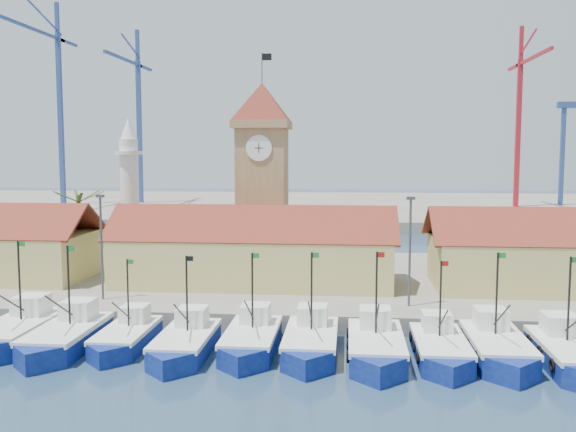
# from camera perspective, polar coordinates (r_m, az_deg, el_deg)

# --- Properties ---
(ground) EXTENTS (400.00, 400.00, 0.00)m
(ground) POSITION_cam_1_polar(r_m,az_deg,el_deg) (43.76, -6.89, -13.17)
(ground) COLOR #1B384A
(ground) RESTS_ON ground
(quay) EXTENTS (140.00, 32.00, 1.50)m
(quay) POSITION_cam_1_polar(r_m,az_deg,el_deg) (66.41, -2.48, -5.89)
(quay) COLOR gray
(quay) RESTS_ON ground
(terminal) EXTENTS (240.00, 80.00, 2.00)m
(terminal) POSITION_cam_1_polar(r_m,az_deg,el_deg) (151.26, 1.97, 0.78)
(terminal) COLOR gray
(terminal) RESTS_ON ground
(boat_0) EXTENTS (3.88, 10.64, 8.05)m
(boat_0) POSITION_cam_1_polar(r_m,az_deg,el_deg) (51.70, -23.11, -9.66)
(boat_0) COLOR navy
(boat_0) RESTS_ON ground
(boat_1) EXTENTS (3.79, 10.37, 7.85)m
(boat_1) POSITION_cam_1_polar(r_m,az_deg,el_deg) (49.27, -19.23, -10.30)
(boat_1) COLOR navy
(boat_1) RESTS_ON ground
(boat_2) EXTENTS (3.26, 8.93, 6.76)m
(boat_2) POSITION_cam_1_polar(r_m,az_deg,el_deg) (48.47, -14.27, -10.56)
(boat_2) COLOR navy
(boat_2) RESTS_ON ground
(boat_3) EXTENTS (3.52, 9.65, 7.30)m
(boat_3) POSITION_cam_1_polar(r_m,az_deg,el_deg) (45.99, -9.19, -11.27)
(boat_3) COLOR navy
(boat_3) RESTS_ON ground
(boat_4) EXTENTS (3.57, 9.78, 7.40)m
(boat_4) POSITION_cam_1_polar(r_m,az_deg,el_deg) (46.16, -3.33, -11.13)
(boat_4) COLOR navy
(boat_4) RESTS_ON ground
(boat_5) EXTENTS (3.64, 9.96, 7.54)m
(boat_5) POSITION_cam_1_polar(r_m,az_deg,el_deg) (45.55, 2.02, -11.34)
(boat_5) COLOR navy
(boat_5) RESTS_ON ground
(boat_6) EXTENTS (3.75, 10.26, 7.77)m
(boat_6) POSITION_cam_1_polar(r_m,az_deg,el_deg) (44.84, 7.85, -11.64)
(boat_6) COLOR navy
(boat_6) RESTS_ON ground
(boat_7) EXTENTS (3.45, 9.46, 7.16)m
(boat_7) POSITION_cam_1_polar(r_m,az_deg,el_deg) (45.44, 13.45, -11.59)
(boat_7) COLOR navy
(boat_7) RESTS_ON ground
(boat_8) EXTENTS (3.73, 10.23, 7.74)m
(boat_8) POSITION_cam_1_polar(r_m,az_deg,el_deg) (46.52, 18.18, -11.24)
(boat_8) COLOR navy
(boat_8) RESTS_ON ground
(boat_9) EXTENTS (3.71, 10.17, 7.70)m
(boat_9) POSITION_cam_1_polar(r_m,az_deg,el_deg) (46.69, 23.88, -11.39)
(boat_9) COLOR navy
(boat_9) RESTS_ON ground
(hall_center) EXTENTS (27.04, 10.13, 7.61)m
(hall_center) POSITION_cam_1_polar(r_m,az_deg,el_deg) (61.93, -3.00, -3.70)
(hall_center) COLOR tan
(hall_center) RESTS_ON quay
(clock_tower) EXTENTS (5.80, 5.80, 22.70)m
(clock_tower) POSITION_cam_1_polar(r_m,az_deg,el_deg) (67.05, -2.29, 3.88)
(clock_tower) COLOR tan
(clock_tower) RESTS_ON quay
(minaret) EXTENTS (3.00, 3.00, 16.30)m
(minaret) POSITION_cam_1_polar(r_m,az_deg,el_deg) (72.63, -13.89, 2.10)
(minaret) COLOR silver
(minaret) RESTS_ON quay
(palm_tree) EXTENTS (5.60, 5.03, 8.39)m
(palm_tree) POSITION_cam_1_polar(r_m,az_deg,el_deg) (72.89, -18.05, -0.75)
(palm_tree) COLOR brown
(palm_tree) RESTS_ON quay
(lamp_posts) EXTENTS (80.70, 0.25, 9.03)m
(lamp_posts) POSITION_cam_1_polar(r_m,az_deg,el_deg) (53.65, -3.73, -2.49)
(lamp_posts) COLOR #3F3F44
(lamp_posts) RESTS_ON quay
(crane_blue_far) EXTENTS (1.00, 37.73, 45.50)m
(crane_blue_far) POSITION_cam_1_polar(r_m,az_deg,el_deg) (155.56, -19.96, 10.42)
(crane_blue_far) COLOR navy
(crane_blue_far) RESTS_ON terminal
(crane_blue_near) EXTENTS (1.00, 30.72, 40.25)m
(crane_blue_near) POSITION_cam_1_polar(r_m,az_deg,el_deg) (155.58, -13.26, 9.32)
(crane_blue_near) COLOR navy
(crane_blue_near) RESTS_ON terminal
(crane_red_right) EXTENTS (1.00, 31.72, 39.01)m
(crane_red_right) POSITION_cam_1_polar(r_m,az_deg,el_deg) (149.02, 19.97, 9.06)
(crane_red_right) COLOR #A71925
(crane_red_right) RESTS_ON terminal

